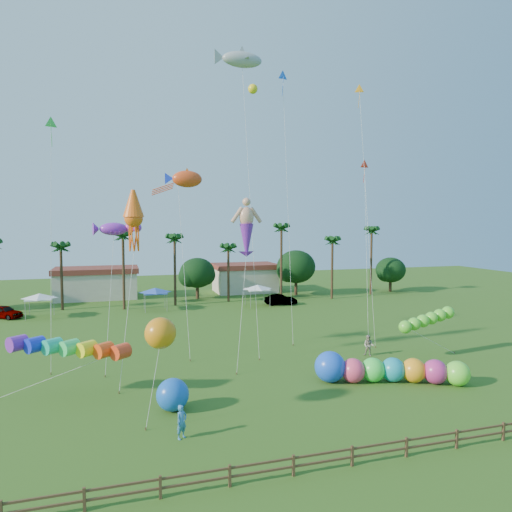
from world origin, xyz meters
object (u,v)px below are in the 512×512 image
object	(u,v)px
car_a	(4,312)
caterpillar_inflatable	(385,370)
spectator_b	(369,346)
spectator_a	(182,422)
blue_ball	(173,395)
car_b	(281,300)

from	to	relation	value
car_a	caterpillar_inflatable	size ratio (longest dim) A/B	0.43
car_a	spectator_b	distance (m)	43.88
spectator_a	spectator_b	world-z (taller)	spectator_b
spectator_a	spectator_b	size ratio (longest dim) A/B	1.00
car_a	spectator_b	bearing A→B (deg)	-95.07
spectator_b	spectator_a	bearing A→B (deg)	-104.27
spectator_a	blue_ball	xyz separation A→B (m)	(-0.05, 3.86, 0.09)
car_a	car_b	size ratio (longest dim) A/B	1.03
car_b	spectator_b	distance (m)	26.15
caterpillar_inflatable	car_a	bearing A→B (deg)	154.43
car_a	spectator_a	xyz separation A→B (m)	(16.79, -37.88, 0.12)
spectator_b	blue_ball	world-z (taller)	blue_ball
car_b	spectator_a	distance (m)	41.51
spectator_a	spectator_b	distance (m)	20.76
spectator_b	blue_ball	distance (m)	19.09
car_a	blue_ball	distance (m)	37.92
car_a	blue_ball	size ratio (longest dim) A/B	2.31
car_b	spectator_b	bearing A→B (deg)	-176.45
car_b	spectator_a	xyz separation A→B (m)	(-18.98, -36.92, 0.17)
car_b	blue_ball	bearing A→B (deg)	156.35
spectator_a	blue_ball	world-z (taller)	blue_ball
spectator_a	caterpillar_inflatable	xyz separation A→B (m)	(15.33, 4.48, 0.03)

